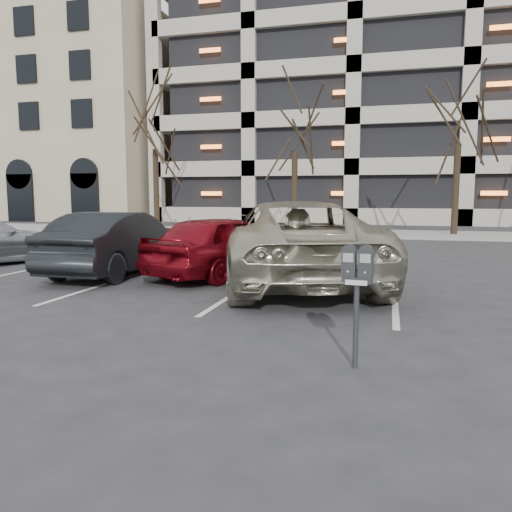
{
  "coord_description": "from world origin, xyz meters",
  "views": [
    {
      "loc": [
        1.25,
        -6.96,
        1.77
      ],
      "look_at": [
        -0.1,
        -1.87,
        1.13
      ],
      "focal_mm": 35.0,
      "sensor_mm": 36.0,
      "label": 1
    }
  ],
  "objects": [
    {
      "name": "parking_meter",
      "position": [
        0.96,
        -1.88,
        0.96
      ],
      "size": [
        0.33,
        0.16,
        1.25
      ],
      "rotation": [
        0.0,
        0.0,
        -0.1
      ],
      "color": "black",
      "rests_on": "ground"
    },
    {
      "name": "ground",
      "position": [
        0.0,
        0.0,
        0.0
      ],
      "size": [
        140.0,
        140.0,
        0.0
      ],
      "primitive_type": "plane",
      "color": "#28282B",
      "rests_on": "ground"
    },
    {
      "name": "suv_silver",
      "position": [
        -0.6,
        2.94,
        0.83
      ],
      "size": [
        4.58,
        6.57,
        1.67
      ],
      "rotation": [
        0.0,
        0.0,
        3.48
      ],
      "color": "#B4B199",
      "rests_on": "ground"
    },
    {
      "name": "car_dark",
      "position": [
        -4.64,
        3.11,
        0.7
      ],
      "size": [
        1.53,
        4.28,
        1.4
      ],
      "primitive_type": "imported",
      "rotation": [
        0.0,
        0.0,
        3.13
      ],
      "color": "black",
      "rests_on": "ground"
    },
    {
      "name": "tree_c",
      "position": [
        4.0,
        16.0,
        6.37
      ],
      "size": [
        3.88,
        3.88,
        8.81
      ],
      "color": "black",
      "rests_on": "ground"
    },
    {
      "name": "car_red",
      "position": [
        -2.26,
        3.47,
        0.68
      ],
      "size": [
        2.87,
        4.32,
        1.37
      ],
      "primitive_type": "imported",
      "rotation": [
        0.0,
        0.0,
        2.8
      ],
      "color": "maroon",
      "rests_on": "ground"
    },
    {
      "name": "tree_b",
      "position": [
        -3.0,
        16.0,
        6.0
      ],
      "size": [
        3.66,
        3.66,
        8.31
      ],
      "color": "black",
      "rests_on": "ground"
    },
    {
      "name": "office_building",
      "position": [
        -28.0,
        29.92,
        7.49
      ],
      "size": [
        26.0,
        16.2,
        15.0
      ],
      "color": "tan",
      "rests_on": "ground"
    },
    {
      "name": "sidewalk",
      "position": [
        0.0,
        16.0,
        0.06
      ],
      "size": [
        80.0,
        4.0,
        0.12
      ],
      "primitive_type": "cube",
      "color": "gray",
      "rests_on": "ground"
    },
    {
      "name": "stall_lines",
      "position": [
        -1.4,
        2.3,
        0.01
      ],
      "size": [
        16.9,
        5.2,
        0.0
      ],
      "color": "silver",
      "rests_on": "ground"
    },
    {
      "name": "tree_a",
      "position": [
        -10.0,
        16.0,
        6.5
      ],
      "size": [
        3.95,
        3.95,
        8.99
      ],
      "color": "black",
      "rests_on": "ground"
    }
  ]
}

